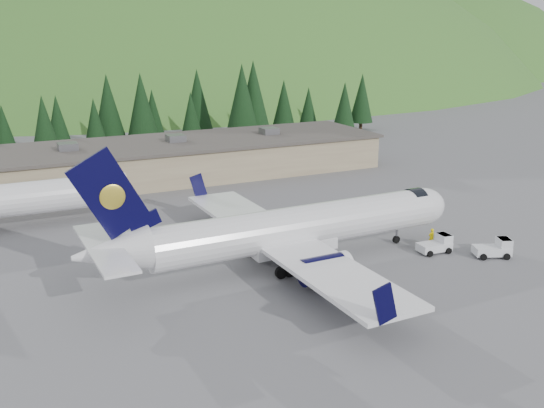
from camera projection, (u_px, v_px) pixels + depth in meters
The scene contains 8 objects.
ground at pixel (300, 261), 56.13m from camera, with size 600.00×600.00×0.00m, color slate.
airliner at pixel (290, 230), 54.76m from camera, with size 36.86×34.51×12.27m.
baggage_tug_a at pixel (437, 244), 58.35m from camera, with size 3.32×2.12×1.72m.
baggage_tug_b at pixel (495, 249), 57.16m from camera, with size 3.74×2.98×1.79m.
terminal_building at pixel (143, 162), 86.18m from camera, with size 71.00×17.00×6.10m.
ramp_worker at pixel (431, 238), 59.71m from camera, with size 0.69×0.45×1.89m, color #FDDD01.
tree_line at pixel (113, 111), 105.22m from camera, with size 112.25×18.87×14.12m.
hills at pixel (187, 262), 280.77m from camera, with size 614.00×330.00×300.00m.
Camera 1 is at (-25.19, -46.09, 20.68)m, focal length 40.00 mm.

